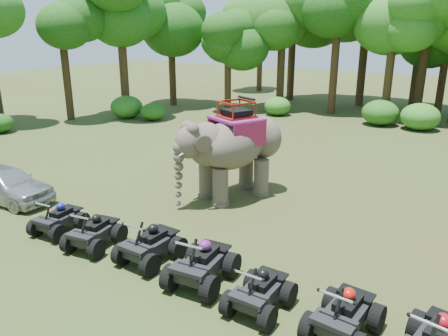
{
  "coord_description": "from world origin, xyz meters",
  "views": [
    {
      "loc": [
        7.14,
        -9.68,
        6.09
      ],
      "look_at": [
        0.0,
        1.2,
        1.9
      ],
      "focal_mm": 35.0,
      "sensor_mm": 36.0,
      "label": 1
    }
  ],
  "objects_px": {
    "parked_car": "(5,184)",
    "atv_4": "(260,287)",
    "atv_5": "(345,309)",
    "atv_1": "(94,228)",
    "elephant": "(234,149)",
    "atv_2": "(150,240)",
    "atv_0": "(58,215)",
    "atv_3": "(202,259)"
  },
  "relations": [
    {
      "from": "atv_2",
      "to": "atv_4",
      "type": "distance_m",
      "value": 3.55
    },
    {
      "from": "atv_1",
      "to": "atv_5",
      "type": "distance_m",
      "value": 7.29
    },
    {
      "from": "atv_2",
      "to": "atv_5",
      "type": "height_order",
      "value": "atv_2"
    },
    {
      "from": "atv_1",
      "to": "atv_4",
      "type": "relative_size",
      "value": 1.0
    },
    {
      "from": "parked_car",
      "to": "atv_4",
      "type": "relative_size",
      "value": 2.41
    },
    {
      "from": "parked_car",
      "to": "atv_4",
      "type": "height_order",
      "value": "parked_car"
    },
    {
      "from": "atv_4",
      "to": "atv_5",
      "type": "distance_m",
      "value": 1.87
    },
    {
      "from": "atv_1",
      "to": "atv_3",
      "type": "relative_size",
      "value": 0.88
    },
    {
      "from": "elephant",
      "to": "atv_2",
      "type": "bearing_deg",
      "value": -59.61
    },
    {
      "from": "elephant",
      "to": "atv_0",
      "type": "bearing_deg",
      "value": -94.1
    },
    {
      "from": "atv_2",
      "to": "atv_0",
      "type": "bearing_deg",
      "value": -175.49
    },
    {
      "from": "parked_car",
      "to": "atv_5",
      "type": "xyz_separation_m",
      "value": [
        12.81,
        -0.44,
        -0.03
      ]
    },
    {
      "from": "parked_car",
      "to": "atv_0",
      "type": "height_order",
      "value": "parked_car"
    },
    {
      "from": "elephant",
      "to": "atv_2",
      "type": "xyz_separation_m",
      "value": [
        0.68,
        -5.37,
        -1.2
      ]
    },
    {
      "from": "atv_0",
      "to": "elephant",
      "type": "bearing_deg",
      "value": 56.07
    },
    {
      "from": "elephant",
      "to": "parked_car",
      "type": "bearing_deg",
      "value": -120.2
    },
    {
      "from": "atv_0",
      "to": "parked_car",
      "type": "bearing_deg",
      "value": 164.2
    },
    {
      "from": "parked_car",
      "to": "atv_1",
      "type": "distance_m",
      "value": 5.56
    },
    {
      "from": "atv_5",
      "to": "atv_0",
      "type": "bearing_deg",
      "value": -175.11
    },
    {
      "from": "atv_0",
      "to": "atv_3",
      "type": "distance_m",
      "value": 5.39
    },
    {
      "from": "atv_1",
      "to": "parked_car",
      "type": "bearing_deg",
      "value": 163.23
    },
    {
      "from": "elephant",
      "to": "atv_1",
      "type": "relative_size",
      "value": 2.71
    },
    {
      "from": "atv_0",
      "to": "atv_4",
      "type": "distance_m",
      "value": 7.12
    },
    {
      "from": "atv_3",
      "to": "atv_4",
      "type": "height_order",
      "value": "atv_3"
    },
    {
      "from": "elephant",
      "to": "atv_3",
      "type": "xyz_separation_m",
      "value": [
        2.49,
        -5.47,
        -1.16
      ]
    },
    {
      "from": "elephant",
      "to": "atv_4",
      "type": "distance_m",
      "value": 7.16
    },
    {
      "from": "elephant",
      "to": "atv_4",
      "type": "relative_size",
      "value": 2.72
    },
    {
      "from": "parked_car",
      "to": "atv_1",
      "type": "bearing_deg",
      "value": -102.81
    },
    {
      "from": "parked_car",
      "to": "elephant",
      "type": "bearing_deg",
      "value": -59.33
    },
    {
      "from": "atv_0",
      "to": "atv_5",
      "type": "xyz_separation_m",
      "value": [
        8.97,
        0.17,
        0.06
      ]
    },
    {
      "from": "elephant",
      "to": "atv_5",
      "type": "relative_size",
      "value": 2.57
    },
    {
      "from": "atv_0",
      "to": "atv_4",
      "type": "xyz_separation_m",
      "value": [
        7.12,
        -0.03,
        0.02
      ]
    },
    {
      "from": "atv_2",
      "to": "atv_3",
      "type": "distance_m",
      "value": 1.82
    },
    {
      "from": "atv_5",
      "to": "atv_1",
      "type": "bearing_deg",
      "value": -174.5
    },
    {
      "from": "atv_2",
      "to": "atv_5",
      "type": "bearing_deg",
      "value": -0.17
    },
    {
      "from": "atv_1",
      "to": "atv_4",
      "type": "xyz_separation_m",
      "value": [
        5.43,
        0.01,
        -0.0
      ]
    },
    {
      "from": "atv_0",
      "to": "atv_5",
      "type": "relative_size",
      "value": 0.91
    },
    {
      "from": "atv_3",
      "to": "atv_4",
      "type": "distance_m",
      "value": 1.74
    },
    {
      "from": "atv_0",
      "to": "atv_3",
      "type": "bearing_deg",
      "value": -5.13
    },
    {
      "from": "atv_3",
      "to": "atv_5",
      "type": "distance_m",
      "value": 3.59
    },
    {
      "from": "elephant",
      "to": "atv_1",
      "type": "height_order",
      "value": "elephant"
    },
    {
      "from": "atv_4",
      "to": "atv_5",
      "type": "relative_size",
      "value": 0.94
    }
  ]
}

